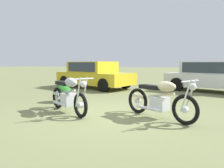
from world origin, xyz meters
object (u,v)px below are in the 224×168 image
motorcycle_silver (68,95)px  car_white (210,75)px  motorcycle_cream (160,99)px  shrub_low (63,93)px  car_yellow (93,73)px

motorcycle_silver → car_white: (3.85, 6.30, 0.31)m
motorcycle_silver → motorcycle_cream: bearing=38.2°
motorcycle_silver → car_white: size_ratio=0.40×
motorcycle_silver → shrub_low: motorcycle_silver is taller
car_yellow → shrub_low: (0.92, -4.27, -0.50)m
car_yellow → shrub_low: car_yellow is taller
motorcycle_silver → motorcycle_cream: size_ratio=0.94×
motorcycle_silver → shrub_low: bearing=160.5°
car_white → motorcycle_silver: bearing=-100.3°
motorcycle_cream → car_yellow: bearing=159.2°
motorcycle_cream → car_white: (1.43, 6.02, 0.32)m
shrub_low → car_yellow: bearing=102.2°
motorcycle_cream → car_white: 6.19m
car_yellow → car_white: same height
car_white → motorcycle_cream: bearing=-82.2°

